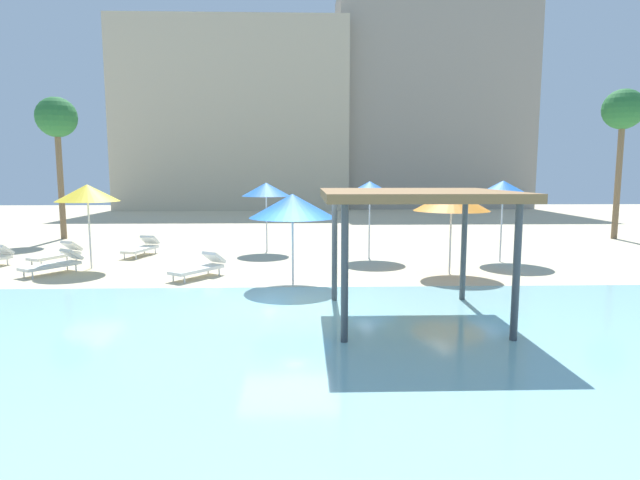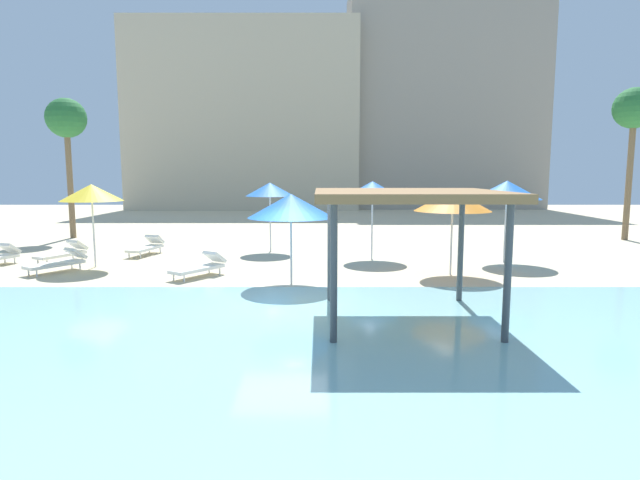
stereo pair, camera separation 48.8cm
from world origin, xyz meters
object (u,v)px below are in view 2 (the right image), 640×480
object	(u,v)px
beach_umbrella_blue_3	(509,190)
beach_umbrella_blue_6	(374,190)
beach_umbrella_yellow_5	(93,193)
lounge_chair_4	(66,252)
lounge_chair_3	(62,262)
beach_umbrella_orange_2	(454,201)
beach_umbrella_blue_4	(293,206)
lounge_chair_2	(149,246)
palm_tree_1	(636,112)
shade_pavilion	(409,199)
lounge_chair_0	(203,266)
beach_umbrella_blue_1	(272,189)
palm_tree_0	(68,122)

from	to	relation	value
beach_umbrella_blue_3	beach_umbrella_blue_6	distance (m)	4.76
beach_umbrella_yellow_5	lounge_chair_4	size ratio (longest dim) A/B	1.44
lounge_chair_3	lounge_chair_4	xyz separation A→B (m)	(-0.82, 1.99, 0.00)
beach_umbrella_orange_2	beach_umbrella_blue_4	distance (m)	5.16
beach_umbrella_blue_4	lounge_chair_3	world-z (taller)	beach_umbrella_blue_4
lounge_chair_2	palm_tree_1	world-z (taller)	palm_tree_1
lounge_chair_3	beach_umbrella_blue_6	bearing A→B (deg)	137.32
lounge_chair_2	lounge_chair_4	size ratio (longest dim) A/B	1.01
shade_pavilion	lounge_chair_4	size ratio (longest dim) A/B	1.99
beach_umbrella_orange_2	beach_umbrella_blue_4	xyz separation A→B (m)	(-4.96, -1.41, -0.07)
beach_umbrella_blue_3	lounge_chair_3	bearing A→B (deg)	-173.20
lounge_chair_0	lounge_chair_4	world-z (taller)	same
beach_umbrella_blue_1	beach_umbrella_blue_4	distance (m)	6.52
beach_umbrella_blue_3	palm_tree_1	xyz separation A→B (m)	(8.09, 6.38, 3.42)
beach_umbrella_blue_4	lounge_chair_0	distance (m)	3.65
beach_umbrella_blue_3	palm_tree_0	bearing A→B (deg)	159.29
beach_umbrella_yellow_5	lounge_chair_3	bearing A→B (deg)	-132.66
beach_umbrella_orange_2	beach_umbrella_blue_4	size ratio (longest dim) A/B	1.02
lounge_chair_0	palm_tree_0	distance (m)	14.05
lounge_chair_4	palm_tree_0	bearing A→B (deg)	-131.30
shade_pavilion	beach_umbrella_orange_2	xyz separation A→B (m)	(2.27, 5.10, -0.29)
beach_umbrella_blue_4	palm_tree_1	xyz separation A→B (m)	(15.56, 10.09, 3.75)
lounge_chair_0	lounge_chair_4	bearing A→B (deg)	-81.46
palm_tree_1	lounge_chair_2	bearing A→B (deg)	-167.97
beach_umbrella_blue_4	palm_tree_1	world-z (taller)	palm_tree_1
beach_umbrella_blue_1	lounge_chair_0	distance (m)	5.95
beach_umbrella_orange_2	lounge_chair_2	distance (m)	11.87
lounge_chair_0	palm_tree_0	bearing A→B (deg)	-103.81
beach_umbrella_blue_6	lounge_chair_4	world-z (taller)	beach_umbrella_blue_6
beach_umbrella_orange_2	palm_tree_1	xyz separation A→B (m)	(10.60, 8.68, 3.67)
beach_umbrella_blue_1	palm_tree_1	world-z (taller)	palm_tree_1
lounge_chair_2	palm_tree_1	xyz separation A→B (m)	(21.56, 4.60, 5.69)
beach_umbrella_orange_2	beach_umbrella_yellow_5	size ratio (longest dim) A/B	0.95
beach_umbrella_blue_1	beach_umbrella_blue_4	xyz separation A→B (m)	(1.21, -6.40, -0.27)
shade_pavilion	lounge_chair_3	size ratio (longest dim) A/B	2.05
beach_umbrella_yellow_5	beach_umbrella_blue_4	bearing A→B (deg)	-21.90
lounge_chair_0	lounge_chair_2	distance (m)	5.37
lounge_chair_2	beach_umbrella_blue_6	bearing A→B (deg)	96.71
beach_umbrella_blue_6	lounge_chair_2	xyz separation A→B (m)	(-8.77, 0.97, -2.26)
shade_pavilion	beach_umbrella_blue_3	size ratio (longest dim) A/B	1.34
lounge_chair_2	lounge_chair_4	world-z (taller)	same
beach_umbrella_blue_4	lounge_chair_0	size ratio (longest dim) A/B	1.38
shade_pavilion	lounge_chair_0	bearing A→B (deg)	139.09
lounge_chair_2	shade_pavilion	bearing A→B (deg)	56.42
beach_umbrella_blue_1	beach_umbrella_orange_2	distance (m)	7.94
beach_umbrella_blue_4	palm_tree_0	bearing A→B (deg)	136.54
beach_umbrella_blue_4	lounge_chair_4	xyz separation A→B (m)	(-8.49, 3.90, -1.94)
beach_umbrella_blue_1	palm_tree_1	size ratio (longest dim) A/B	0.39
beach_umbrella_blue_1	lounge_chair_2	xyz separation A→B (m)	(-4.79, -0.91, -2.21)
beach_umbrella_blue_4	shade_pavilion	bearing A→B (deg)	-53.84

